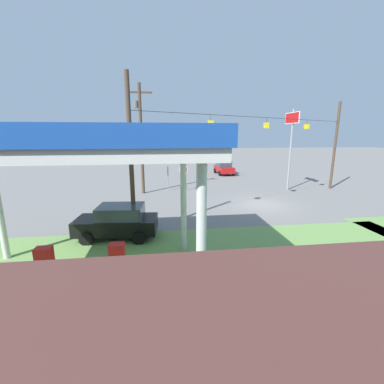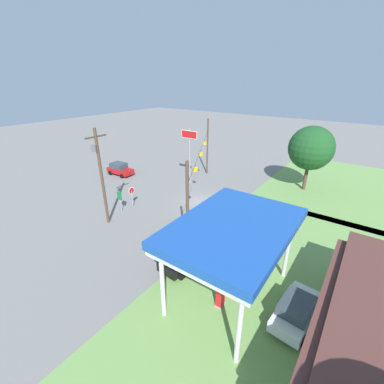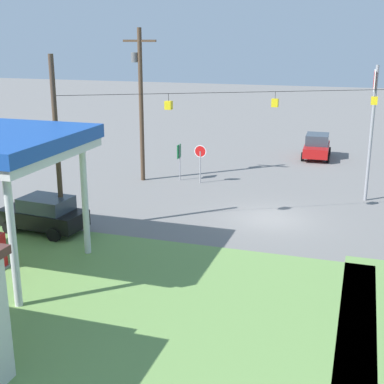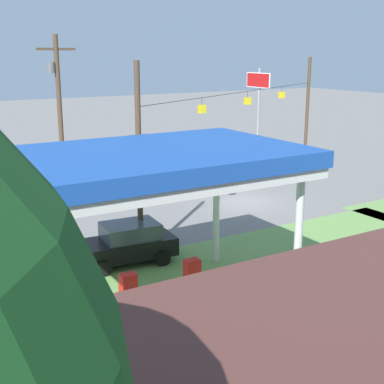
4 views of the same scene
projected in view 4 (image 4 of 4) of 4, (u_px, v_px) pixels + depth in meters
ground_plane at (245, 202)px, 32.30m from camera, size 160.00×160.00×0.00m
gas_station_canopy at (159, 165)px, 17.64m from camera, size 9.31×6.44×5.67m
fuel_pump_near at (192, 280)px, 19.38m from camera, size 0.71×0.56×1.54m
fuel_pump_far at (129, 296)px, 18.13m from camera, size 0.71×0.56×1.54m
car_at_pumps_front at (127, 243)px, 22.62m from camera, size 4.34×2.37×1.77m
car_at_pumps_rear at (244, 335)px, 15.30m from camera, size 4.40×2.38×1.73m
car_on_crossroad at (144, 147)px, 45.50m from camera, size 2.22×4.25×1.86m
stop_sign_roadside at (121, 166)px, 33.79m from camera, size 0.80×0.08×2.50m
stop_sign_overhead at (258, 100)px, 37.35m from camera, size 0.22×2.56×7.71m
route_sign at (97, 169)px, 33.27m from camera, size 0.10×0.70×2.40m
utility_pole_main at (59, 112)px, 30.57m from camera, size 2.20×0.44×9.73m
signal_span_gantry at (247, 127)px, 31.16m from camera, size 18.91×10.24×8.44m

